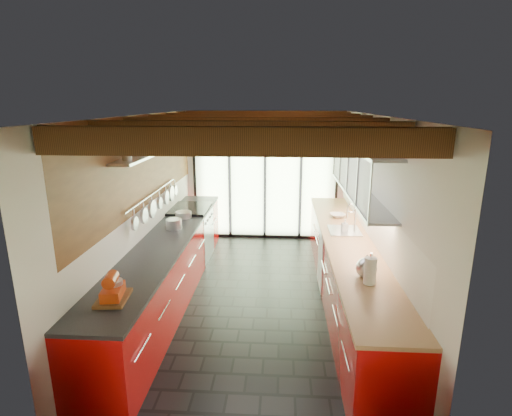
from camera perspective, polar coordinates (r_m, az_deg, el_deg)
name	(u,v)px	position (r m, az deg, el deg)	size (l,w,h in m)	color
ground	(257,298)	(5.98, 0.10, -12.68)	(5.50, 5.50, 0.00)	black
room_shell	(257,187)	(5.41, 0.11, 3.03)	(5.50, 5.50, 5.50)	silver
ceiling_beams	(258,125)	(5.68, 0.36, 11.83)	(3.14, 5.06, 4.90)	#593316
glass_door	(265,159)	(8.06, 1.31, 7.02)	(2.95, 0.10, 2.90)	#C6EAAD
left_counter	(169,266)	(5.99, -12.30, -8.11)	(0.68, 5.00, 0.92)	#B70B0A
range_stove	(191,234)	(7.30, -9.24, -3.64)	(0.66, 0.90, 0.97)	silver
right_counter	(347,271)	(5.85, 12.82, -8.73)	(0.68, 5.00, 0.92)	#B70B0A
sink_assembly	(345,228)	(6.04, 12.64, -2.86)	(0.45, 0.52, 0.43)	silver
upper_cabinets_right	(360,170)	(5.77, 14.70, 5.27)	(0.34, 3.00, 3.00)	silver
left_wall_fixtures	(156,173)	(5.94, -14.07, 4.94)	(0.28, 2.60, 0.96)	silver
stand_mixer	(113,289)	(4.15, -19.75, -10.79)	(0.23, 0.33, 0.28)	red
pot_large	(174,224)	(6.12, -11.65, -2.24)	(0.24, 0.24, 0.15)	silver
pot_small	(183,215)	(6.68, -10.33, -0.94)	(0.26, 0.26, 0.10)	silver
cutting_board	(113,298)	(4.18, -19.70, -12.03)	(0.27, 0.38, 0.03)	brown
kettle	(366,267)	(4.54, 15.51, -8.07)	(0.30, 0.32, 0.27)	silver
paper_towel	(370,271)	(4.37, 15.99, -8.67)	(0.16, 0.16, 0.34)	white
soap_bottle	(345,226)	(5.97, 12.58, -2.48)	(0.09, 0.09, 0.20)	silver
bowl	(337,215)	(6.74, 11.56, -1.04)	(0.24, 0.24, 0.06)	silver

